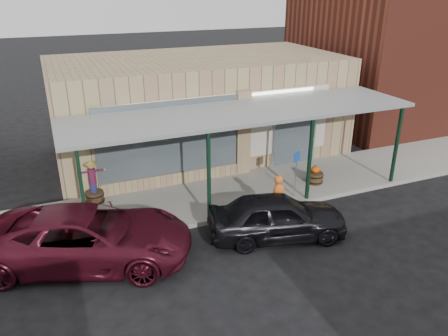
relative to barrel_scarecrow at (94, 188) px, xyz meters
name	(u,v)px	position (x,y,z in m)	size (l,w,h in m)	color
ground	(293,244)	(5.00, -4.64, -0.67)	(120.00, 120.00, 0.00)	black
sidewalk	(242,192)	(5.00, -1.04, -0.60)	(40.00, 3.20, 0.15)	gray
storefront	(198,107)	(5.00, 3.52, 1.42)	(12.00, 6.25, 4.20)	tan
awning	(244,113)	(5.00, -1.08, 2.34)	(12.00, 3.00, 3.04)	gray
block_buildings_near	(232,61)	(7.01, 4.56, 3.09)	(61.00, 8.00, 8.00)	maroon
barrel_scarecrow	(94,188)	(0.00, 0.00, 0.00)	(0.94, 0.62, 1.55)	#4B311E
barrel_pumpkin	(315,176)	(7.77, -1.50, -0.27)	(0.75, 0.75, 0.71)	#4B311E
handicap_sign	(296,168)	(6.50, -2.18, 0.53)	(0.32, 0.16, 1.64)	gray
parked_sedan	(277,216)	(4.75, -4.07, 0.02)	(4.33, 2.53, 1.62)	black
car_maroon	(89,237)	(-0.53, -3.22, 0.09)	(2.54, 5.50, 1.53)	#480E1C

